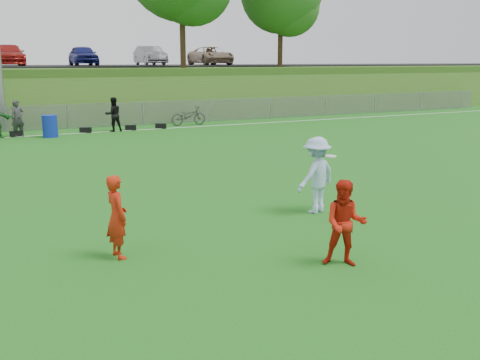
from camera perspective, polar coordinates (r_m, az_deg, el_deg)
ground at (r=10.22m, az=-1.80°, el=-7.35°), size 120.00×120.00×0.00m
sideline_far at (r=27.30m, az=-17.26°, el=4.76°), size 60.00×0.10×0.01m
fence at (r=29.19m, az=-17.94°, el=6.47°), size 58.00×0.06×1.30m
berm at (r=40.03m, az=-20.23°, el=9.06°), size 120.00×18.00×3.00m
parking_lot at (r=41.98m, az=-20.67°, el=11.28°), size 120.00×12.00×0.10m
car_row at (r=40.89m, az=-22.29°, el=12.22°), size 32.04×5.18×1.44m
spectator_row at (r=26.95m, az=-23.28°, el=6.02°), size 9.02×0.70×1.69m
gear_bags at (r=27.59m, az=-14.64°, el=5.26°), size 7.61×0.50×0.26m
player_red_left at (r=9.82m, az=-13.01°, el=-3.84°), size 0.45×0.61×1.53m
player_red_center at (r=9.37m, az=11.16°, el=-4.57°), size 0.94×0.90×1.52m
player_blue at (r=12.52m, az=8.14°, el=0.52°), size 1.30×1.00×1.78m
frisbee at (r=12.78m, az=9.60°, el=2.52°), size 0.29×0.29×0.03m
recycling_bin at (r=26.30m, az=-19.61°, el=5.43°), size 0.82×0.82×1.02m
bicycle at (r=29.56m, az=-5.52°, el=6.83°), size 1.95×0.70×1.02m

